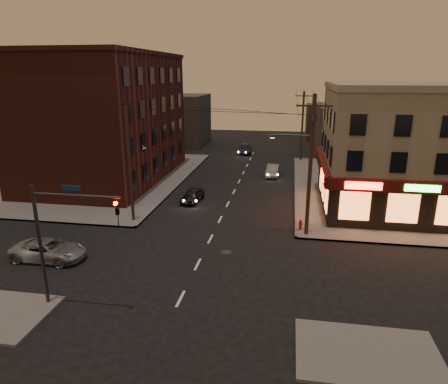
% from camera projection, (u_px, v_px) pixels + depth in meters
% --- Properties ---
extents(ground, '(120.00, 120.00, 0.00)m').
position_uv_depth(ground, '(198.00, 264.00, 24.87)').
color(ground, black).
rests_on(ground, ground).
extents(sidewalk_ne, '(24.00, 28.00, 0.15)m').
position_uv_depth(sidewalk_ne, '(416.00, 191.00, 39.95)').
color(sidewalk_ne, '#514F4C').
rests_on(sidewalk_ne, ground).
extents(sidewalk_nw, '(24.00, 28.00, 0.15)m').
position_uv_depth(sidewalk_nw, '(82.00, 176.00, 45.64)').
color(sidewalk_nw, '#514F4C').
rests_on(sidewalk_nw, ground).
extents(pizza_building, '(15.85, 12.85, 10.50)m').
position_uv_depth(pizza_building, '(418.00, 149.00, 33.49)').
color(pizza_building, gray).
rests_on(pizza_building, sidewalk_ne).
extents(brick_apartment, '(12.00, 20.00, 13.00)m').
position_uv_depth(brick_apartment, '(106.00, 119.00, 43.19)').
color(brick_apartment, '#491E17').
rests_on(brick_apartment, sidewalk_nw).
extents(bg_building_ne_a, '(10.00, 12.00, 7.00)m').
position_uv_depth(bg_building_ne_a, '(352.00, 130.00, 57.54)').
color(bg_building_ne_a, '#3F3D3A').
rests_on(bg_building_ne_a, ground).
extents(bg_building_nw, '(9.00, 10.00, 8.00)m').
position_uv_depth(bg_building_nw, '(178.00, 120.00, 65.44)').
color(bg_building_nw, '#3F3D3A').
rests_on(bg_building_nw, ground).
extents(bg_building_ne_b, '(8.00, 8.00, 6.00)m').
position_uv_depth(bg_building_ne_b, '(329.00, 122.00, 71.22)').
color(bg_building_ne_b, '#3F3D3A').
rests_on(bg_building_ne_b, ground).
extents(utility_pole_main, '(4.20, 0.44, 10.00)m').
position_uv_depth(utility_pole_main, '(309.00, 159.00, 27.63)').
color(utility_pole_main, '#382619').
rests_on(utility_pole_main, sidewalk_ne).
extents(utility_pole_far, '(0.26, 0.26, 9.00)m').
position_uv_depth(utility_pole_far, '(302.00, 126.00, 52.68)').
color(utility_pole_far, '#382619').
rests_on(utility_pole_far, sidewalk_ne).
extents(utility_pole_west, '(0.24, 0.24, 9.00)m').
position_uv_depth(utility_pole_west, '(130.00, 165.00, 30.75)').
color(utility_pole_west, '#382619').
rests_on(utility_pole_west, sidewalk_nw).
extents(traffic_signal, '(4.49, 0.32, 6.47)m').
position_uv_depth(traffic_signal, '(57.00, 231.00, 19.27)').
color(traffic_signal, '#333538').
rests_on(traffic_signal, ground).
extents(suv_cross, '(4.70, 2.21, 1.30)m').
position_uv_depth(suv_cross, '(49.00, 250.00, 25.35)').
color(suv_cross, gray).
rests_on(suv_cross, ground).
extents(sedan_near, '(1.84, 3.70, 1.21)m').
position_uv_depth(sedan_near, '(192.00, 195.00, 36.76)').
color(sedan_near, black).
rests_on(sedan_near, ground).
extents(sedan_mid, '(1.57, 3.98, 1.29)m').
position_uv_depth(sedan_mid, '(273.00, 171.00, 45.89)').
color(sedan_mid, '#65615E').
rests_on(sedan_mid, ground).
extents(sedan_far, '(2.22, 4.83, 1.37)m').
position_uv_depth(sedan_far, '(245.00, 149.00, 58.54)').
color(sedan_far, '#191C33').
rests_on(sedan_far, ground).
extents(fire_hydrant, '(0.32, 0.32, 0.73)m').
position_uv_depth(fire_hydrant, '(301.00, 224.00, 30.02)').
color(fire_hydrant, '#A00F0E').
rests_on(fire_hydrant, sidewalk_ne).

